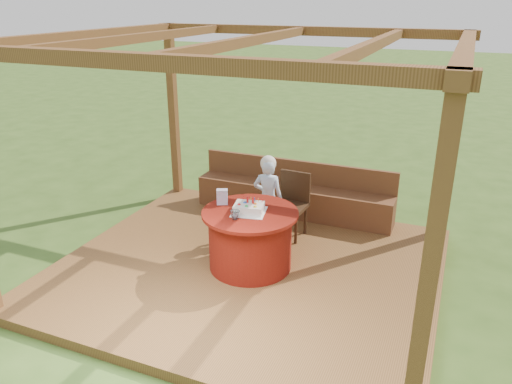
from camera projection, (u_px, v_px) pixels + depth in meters
ground at (248, 273)px, 6.21m from camera, size 60.00×60.00×0.00m
deck at (248, 269)px, 6.19m from camera, size 4.50×4.00×0.12m
pergola at (247, 78)px, 5.33m from camera, size 4.50×4.00×2.72m
bench at (293, 197)px, 7.54m from camera, size 3.00×0.42×0.80m
table at (250, 239)px, 6.00m from camera, size 1.15×1.15×0.73m
chair at (292, 201)px, 6.81m from camera, size 0.46×0.46×0.88m
elderly_woman at (268, 196)px, 6.72m from camera, size 0.43×0.31×1.15m
birthday_cake at (249, 208)px, 5.84m from camera, size 0.45×0.45×0.18m
gift_bag at (222, 197)px, 6.06m from camera, size 0.15×0.13×0.19m
drinking_glass at (235, 215)px, 5.66m from camera, size 0.14×0.14×0.10m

